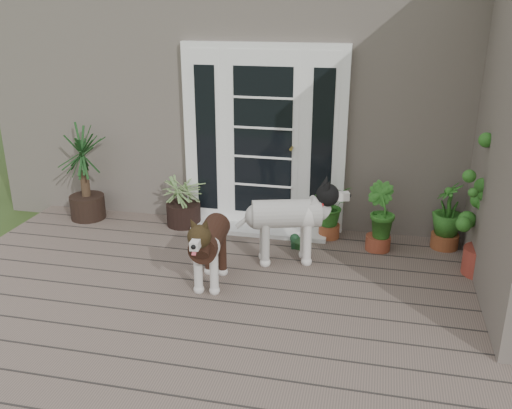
# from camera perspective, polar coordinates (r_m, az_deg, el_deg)

# --- Properties ---
(deck) EXTENTS (6.20, 4.60, 0.12)m
(deck) POSITION_cam_1_polar(r_m,az_deg,el_deg) (4.87, -2.38, -12.65)
(deck) COLOR #6B5B4C
(deck) RESTS_ON ground
(house_main) EXTENTS (7.40, 4.00, 3.10)m
(house_main) POSITION_cam_1_polar(r_m,az_deg,el_deg) (8.34, 5.15, 12.27)
(house_main) COLOR #665E54
(house_main) RESTS_ON ground
(door_unit) EXTENTS (1.90, 0.14, 2.15)m
(door_unit) POSITION_cam_1_polar(r_m,az_deg,el_deg) (6.45, 0.79, 6.77)
(door_unit) COLOR white
(door_unit) RESTS_ON deck
(door_step) EXTENTS (1.60, 0.40, 0.05)m
(door_step) POSITION_cam_1_polar(r_m,az_deg,el_deg) (6.59, 0.39, -2.54)
(door_step) COLOR white
(door_step) RESTS_ON deck
(brindle_dog) EXTENTS (0.41, 0.87, 0.70)m
(brindle_dog) POSITION_cam_1_polar(r_m,az_deg,el_deg) (5.30, -4.70, -4.70)
(brindle_dog) COLOR #361D13
(brindle_dog) RESTS_ON deck
(white_dog) EXTENTS (1.02, 0.66, 0.78)m
(white_dog) POSITION_cam_1_polar(r_m,az_deg,el_deg) (5.71, 3.12, -2.31)
(white_dog) COLOR white
(white_dog) RESTS_ON deck
(spider_plant) EXTENTS (0.81, 0.81, 0.73)m
(spider_plant) POSITION_cam_1_polar(r_m,az_deg,el_deg) (6.72, -7.53, 0.85)
(spider_plant) COLOR #76945B
(spider_plant) RESTS_ON deck
(yucca) EXTENTS (0.98, 0.98, 1.17)m
(yucca) POSITION_cam_1_polar(r_m,az_deg,el_deg) (7.12, -17.25, 3.05)
(yucca) COLOR black
(yucca) RESTS_ON deck
(herb_a) EXTENTS (0.61, 0.61, 0.56)m
(herb_a) POSITION_cam_1_polar(r_m,az_deg,el_deg) (6.39, 7.58, -1.05)
(herb_a) COLOR #164E17
(herb_a) RESTS_ON deck
(herb_b) EXTENTS (0.52, 0.52, 0.55)m
(herb_b) POSITION_cam_1_polar(r_m,az_deg,el_deg) (6.17, 12.54, -2.21)
(herb_b) COLOR #295B1A
(herb_b) RESTS_ON deck
(herb_c) EXTENTS (0.43, 0.43, 0.61)m
(herb_c) POSITION_cam_1_polar(r_m,az_deg,el_deg) (6.41, 19.01, -1.68)
(herb_c) COLOR #1A5518
(herb_c) RESTS_ON deck
(sapling) EXTENTS (0.65, 0.65, 1.95)m
(sapling) POSITION_cam_1_polar(r_m,az_deg,el_deg) (5.70, 23.25, 2.18)
(sapling) COLOR #2A621C
(sapling) RESTS_ON deck
(clog_left) EXTENTS (0.18, 0.29, 0.08)m
(clog_left) POSITION_cam_1_polar(r_m,az_deg,el_deg) (6.24, 4.03, -3.82)
(clog_left) COLOR #16371E
(clog_left) RESTS_ON deck
(clog_right) EXTENTS (0.23, 0.33, 0.09)m
(clog_right) POSITION_cam_1_polar(r_m,az_deg,el_deg) (6.23, 4.69, -3.84)
(clog_right) COLOR black
(clog_right) RESTS_ON deck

